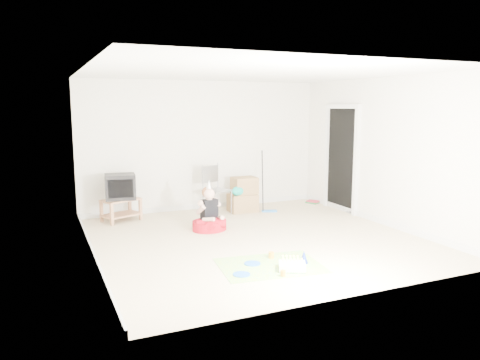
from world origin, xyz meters
name	(u,v)px	position (x,y,z in m)	size (l,w,h in m)	color
ground	(256,239)	(0.00, 0.00, 0.00)	(5.00, 5.00, 0.00)	beige
doorway_recess	(342,160)	(2.48, 1.20, 1.02)	(0.02, 0.90, 2.05)	black
tv_stand	(121,208)	(-1.76, 2.06, 0.25)	(0.77, 0.63, 0.41)	#A66E4B
crt_tv	(120,187)	(-1.76, 2.06, 0.64)	(0.53, 0.44, 0.46)	black
folding_chair	(217,190)	(0.05, 1.86, 0.48)	(0.57, 0.56, 0.98)	#97979C
cardboard_boxes	(243,195)	(0.62, 1.89, 0.33)	(0.57, 0.43, 0.69)	olive
floor_mop	(270,199)	(1.09, 1.64, 0.26)	(0.32, 0.38, 1.21)	blue
book_pile	(313,202)	(2.35, 2.02, 0.03)	(0.29, 0.32, 0.06)	#246C33
seated_woman	(209,219)	(-0.49, 0.81, 0.19)	(0.74, 0.74, 0.87)	#B5101E
party_mat	(270,265)	(-0.38, -1.23, 0.00)	(1.34, 0.97, 0.01)	#FF3585
birthday_cake	(292,267)	(-0.20, -1.50, 0.05)	(0.43, 0.40, 0.15)	white
blue_plate_near	(252,263)	(-0.57, -1.08, 0.01)	(0.22, 0.22, 0.01)	blue
blue_plate_far	(242,274)	(-0.87, -1.40, 0.01)	(0.22, 0.22, 0.01)	blue
orange_cup_near	(271,255)	(-0.22, -0.96, 0.05)	(0.08, 0.08, 0.09)	orange
orange_cup_far	(283,273)	(-0.41, -1.65, 0.04)	(0.06, 0.06, 0.07)	orange
blue_party_hat	(304,257)	(0.08, -1.33, 0.09)	(0.12, 0.12, 0.17)	#1931B3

